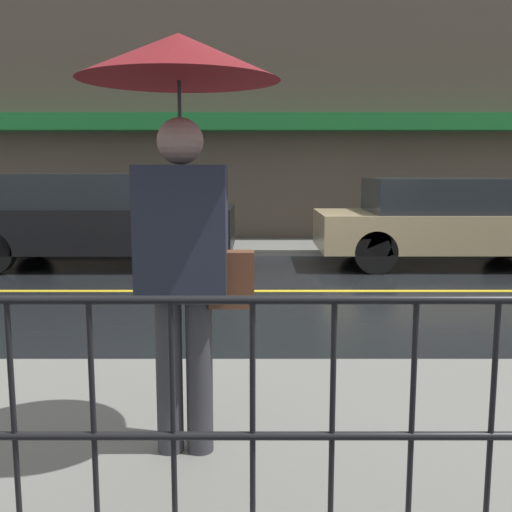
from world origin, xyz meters
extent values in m
plane|color=black|center=(0.00, 0.00, 0.00)|extent=(80.00, 80.00, 0.00)
cube|color=slate|center=(0.00, -4.56, 0.06)|extent=(28.00, 2.65, 0.11)
cube|color=slate|center=(0.00, 4.18, 0.06)|extent=(28.00, 1.88, 0.11)
cube|color=gold|center=(0.00, 0.00, 0.00)|extent=(25.20, 0.12, 0.01)
cube|color=#4C4238|center=(0.00, 5.27, 2.93)|extent=(28.00, 0.30, 5.87)
cube|color=#196B2D|center=(0.00, 4.84, 2.60)|extent=(16.80, 0.55, 0.35)
cylinder|color=black|center=(0.00, -5.64, 1.14)|extent=(12.00, 0.04, 0.04)
cylinder|color=black|center=(0.00, -5.64, 0.58)|extent=(12.00, 0.04, 0.04)
cylinder|color=black|center=(-1.62, -5.64, 0.63)|extent=(0.02, 0.02, 1.03)
cylinder|color=black|center=(-1.30, -5.64, 0.63)|extent=(0.02, 0.02, 1.03)
cylinder|color=black|center=(-0.97, -5.64, 0.63)|extent=(0.02, 0.02, 1.03)
cylinder|color=black|center=(-0.65, -5.64, 0.63)|extent=(0.02, 0.02, 1.03)
cylinder|color=black|center=(-0.32, -5.64, 0.63)|extent=(0.02, 0.02, 1.03)
cylinder|color=black|center=(0.00, -5.64, 0.63)|extent=(0.02, 0.02, 1.03)
cylinder|color=black|center=(0.32, -5.64, 0.63)|extent=(0.02, 0.02, 1.03)
cylinder|color=#333338|center=(-1.11, -4.83, 0.55)|extent=(0.14, 0.14, 0.87)
cylinder|color=#333338|center=(-0.94, -4.83, 0.55)|extent=(0.14, 0.14, 0.87)
cube|color=#232838|center=(-1.02, -4.83, 1.33)|extent=(0.47, 0.28, 0.69)
sphere|color=gray|center=(-1.02, -4.83, 1.80)|extent=(0.24, 0.24, 0.24)
cylinder|color=#262628|center=(-1.02, -4.83, 1.71)|extent=(0.02, 0.02, 0.77)
cone|color=maroon|center=(-1.02, -4.83, 2.21)|extent=(1.03, 1.03, 0.23)
cube|color=brown|center=(-0.76, -4.83, 1.08)|extent=(0.24, 0.12, 0.30)
cube|color=black|center=(-3.33, 2.16, 0.65)|extent=(4.60, 1.93, 0.72)
cube|color=#1E2328|center=(-3.51, 2.16, 1.28)|extent=(2.39, 1.78, 0.55)
cylinder|color=black|center=(-1.90, 3.02, 0.34)|extent=(0.68, 0.22, 0.68)
cylinder|color=black|center=(-1.90, 1.31, 0.34)|extent=(0.68, 0.22, 0.68)
cylinder|color=black|center=(-4.76, 3.02, 0.34)|extent=(0.68, 0.22, 0.68)
cube|color=tan|center=(2.58, 2.16, 0.60)|extent=(4.31, 1.84, 0.62)
cube|color=#1E2328|center=(2.41, 2.16, 1.19)|extent=(2.24, 1.70, 0.57)
cylinder|color=black|center=(3.92, 2.98, 0.34)|extent=(0.68, 0.22, 0.68)
cylinder|color=black|center=(1.24, 2.98, 0.34)|extent=(0.68, 0.22, 0.68)
cylinder|color=black|center=(1.24, 1.35, 0.34)|extent=(0.68, 0.22, 0.68)
camera|label=1|loc=(-0.63, -7.94, 1.66)|focal=42.00mm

